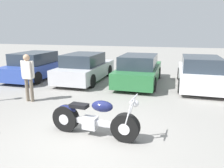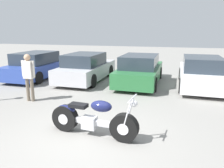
# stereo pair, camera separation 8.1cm
# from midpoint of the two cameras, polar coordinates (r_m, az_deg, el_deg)

# --- Properties ---
(ground_plane) EXTENTS (60.00, 60.00, 0.00)m
(ground_plane) POSITION_cam_midpoint_polar(r_m,az_deg,el_deg) (5.34, -6.93, -13.97)
(ground_plane) COLOR gray
(motorcycle) EXTENTS (2.24, 0.64, 1.07)m
(motorcycle) POSITION_cam_midpoint_polar(r_m,az_deg,el_deg) (5.30, -5.39, -9.10)
(motorcycle) COLOR black
(motorcycle) RESTS_ON ground_plane
(parked_car_blue) EXTENTS (1.83, 4.27, 1.38)m
(parked_car_blue) POSITION_cam_midpoint_polar(r_m,az_deg,el_deg) (12.29, -19.20, 4.47)
(parked_car_blue) COLOR #2D479E
(parked_car_blue) RESTS_ON ground_plane
(parked_car_silver) EXTENTS (1.83, 4.27, 1.38)m
(parked_car_silver) POSITION_cam_midpoint_polar(r_m,az_deg,el_deg) (11.09, -7.21, 4.19)
(parked_car_silver) COLOR #BCBCC1
(parked_car_silver) RESTS_ON ground_plane
(parked_car_green) EXTENTS (1.83, 4.27, 1.38)m
(parked_car_green) POSITION_cam_midpoint_polar(r_m,az_deg,el_deg) (10.43, 6.84, 3.59)
(parked_car_green) COLOR #286B38
(parked_car_green) RESTS_ON ground_plane
(parked_car_white) EXTENTS (1.83, 4.27, 1.38)m
(parked_car_white) POSITION_cam_midpoint_polar(r_m,az_deg,el_deg) (10.47, 21.75, 2.74)
(parked_car_white) COLOR white
(parked_car_white) RESTS_ON ground_plane
(person_standing) EXTENTS (0.52, 0.23, 1.68)m
(person_standing) POSITION_cam_midpoint_polar(r_m,az_deg,el_deg) (8.19, -21.38, 2.47)
(person_standing) COLOR #726656
(person_standing) RESTS_ON ground_plane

